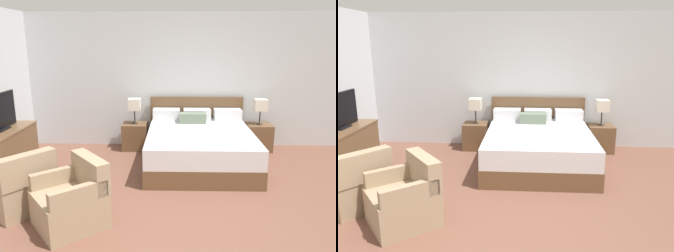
# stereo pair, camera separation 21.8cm
# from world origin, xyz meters

# --- Properties ---
(ground_plane) EXTENTS (9.62, 9.62, 0.00)m
(ground_plane) POSITION_xyz_m (0.00, 0.00, 0.00)
(ground_plane) COLOR brown
(wall_back) EXTENTS (6.80, 0.06, 2.56)m
(wall_back) POSITION_xyz_m (0.00, 3.24, 1.28)
(wall_back) COLOR silver
(wall_back) RESTS_ON ground
(bed) EXTENTS (1.79, 2.10, 0.98)m
(bed) POSITION_xyz_m (0.45, 2.17, 0.32)
(bed) COLOR brown
(bed) RESTS_ON ground
(nightstand_left) EXTENTS (0.46, 0.45, 0.50)m
(nightstand_left) POSITION_xyz_m (-0.73, 2.92, 0.25)
(nightstand_left) COLOR brown
(nightstand_left) RESTS_ON ground
(nightstand_right) EXTENTS (0.46, 0.45, 0.50)m
(nightstand_right) POSITION_xyz_m (1.63, 2.92, 0.25)
(nightstand_right) COLOR brown
(nightstand_right) RESTS_ON ground
(table_lamp_left) EXTENTS (0.22, 0.22, 0.48)m
(table_lamp_left) POSITION_xyz_m (-0.73, 2.92, 0.86)
(table_lamp_left) COLOR #332D28
(table_lamp_left) RESTS_ON nightstand_left
(table_lamp_right) EXTENTS (0.22, 0.22, 0.48)m
(table_lamp_right) POSITION_xyz_m (1.63, 2.92, 0.86)
(table_lamp_right) COLOR #332D28
(table_lamp_right) RESTS_ON nightstand_right
(dresser) EXTENTS (0.56, 1.27, 0.76)m
(dresser) POSITION_xyz_m (-2.50, 1.39, 0.39)
(dresser) COLOR brown
(dresser) RESTS_ON ground
(tv) EXTENTS (0.18, 0.91, 0.53)m
(tv) POSITION_xyz_m (-2.49, 1.41, 1.02)
(tv) COLOR black
(tv) RESTS_ON dresser
(armchair_by_window) EXTENTS (0.96, 0.96, 0.76)m
(armchair_by_window) POSITION_xyz_m (-1.84, 0.51, 0.28)
(armchair_by_window) COLOR #9E8466
(armchair_by_window) RESTS_ON ground
(armchair_companion) EXTENTS (0.97, 0.96, 0.76)m
(armchair_companion) POSITION_xyz_m (-1.09, 0.18, 0.28)
(armchair_companion) COLOR #9E8466
(armchair_companion) RESTS_ON ground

